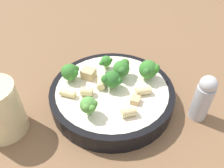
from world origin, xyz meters
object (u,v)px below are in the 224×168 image
at_px(broccoli_floret_2, 106,61).
at_px(chicken_chunk_0, 135,100).
at_px(rigatoni_4, 68,93).
at_px(broccoli_floret_4, 70,72).
at_px(rigatoni_0, 129,112).
at_px(chicken_chunk_1, 89,74).
at_px(broccoli_floret_3, 89,105).
at_px(rigatoni_2, 87,92).
at_px(pasta_bowl, 112,93).
at_px(rigatoni_1, 143,91).
at_px(rigatoni_3, 101,83).
at_px(broccoli_floret_1, 122,68).
at_px(broccoli_floret_0, 111,81).
at_px(pepper_shaker, 203,98).
at_px(broccoli_floret_5, 150,70).

height_order(broccoli_floret_2, chicken_chunk_0, broccoli_floret_2).
bearing_deg(rigatoni_4, chicken_chunk_0, 60.49).
height_order(broccoli_floret_4, rigatoni_4, broccoli_floret_4).
xyz_separation_m(rigatoni_0, chicken_chunk_1, (-0.12, -0.03, 0.00)).
height_order(broccoli_floret_3, chicken_chunk_1, broccoli_floret_3).
distance_m(broccoli_floret_3, rigatoni_2, 0.05).
xyz_separation_m(pasta_bowl, rigatoni_1, (0.04, 0.05, 0.02)).
relative_size(pasta_bowl, rigatoni_3, 8.35).
relative_size(broccoli_floret_1, rigatoni_1, 1.34).
height_order(broccoli_floret_0, pepper_shaker, pepper_shaker).
bearing_deg(chicken_chunk_0, chicken_chunk_1, -150.47).
distance_m(broccoli_floret_4, rigatoni_1, 0.15).
bearing_deg(rigatoni_2, broccoli_floret_0, 89.05).
bearing_deg(broccoli_floret_0, rigatoni_3, -142.64).
distance_m(pasta_bowl, rigatoni_2, 0.06).
height_order(broccoli_floret_3, broccoli_floret_5, broccoli_floret_5).
distance_m(broccoli_floret_3, rigatoni_3, 0.08).
distance_m(rigatoni_1, rigatoni_4, 0.14).
bearing_deg(chicken_chunk_0, rigatoni_4, -119.51).
distance_m(rigatoni_0, chicken_chunk_1, 0.13).
distance_m(pasta_bowl, chicken_chunk_0, 0.06).
bearing_deg(chicken_chunk_0, rigatoni_0, -45.39).
bearing_deg(rigatoni_0, broccoli_floret_4, -151.99).
bearing_deg(rigatoni_0, chicken_chunk_0, 134.61).
bearing_deg(pepper_shaker, rigatoni_0, -99.69).
relative_size(broccoli_floret_1, rigatoni_4, 1.31).
bearing_deg(broccoli_floret_1, broccoli_floret_3, -51.64).
xyz_separation_m(rigatoni_2, rigatoni_3, (-0.02, 0.03, -0.00)).
xyz_separation_m(broccoli_floret_0, broccoli_floret_4, (-0.06, -0.06, -0.00)).
height_order(rigatoni_3, chicken_chunk_0, rigatoni_3).
bearing_deg(broccoli_floret_5, rigatoni_2, -90.79).
bearing_deg(rigatoni_1, pepper_shaker, 55.52).
relative_size(broccoli_floret_2, chicken_chunk_0, 1.74).
height_order(broccoli_floret_5, rigatoni_0, broccoli_floret_5).
height_order(broccoli_floret_3, rigatoni_4, broccoli_floret_3).
distance_m(pasta_bowl, broccoli_floret_0, 0.04).
bearing_deg(broccoli_floret_2, rigatoni_1, 19.48).
height_order(broccoli_floret_5, chicken_chunk_0, broccoli_floret_5).
height_order(broccoli_floret_5, rigatoni_3, broccoli_floret_5).
relative_size(rigatoni_2, pepper_shaker, 0.23).
distance_m(broccoli_floret_1, rigatoni_2, 0.09).
bearing_deg(rigatoni_0, rigatoni_2, -144.52).
xyz_separation_m(rigatoni_1, rigatoni_2, (-0.03, -0.10, 0.00)).
height_order(broccoli_floret_5, chicken_chunk_1, broccoli_floret_5).
relative_size(broccoli_floret_2, rigatoni_2, 1.36).
height_order(pasta_bowl, chicken_chunk_1, chicken_chunk_1).
height_order(broccoli_floret_2, rigatoni_2, broccoli_floret_2).
height_order(pasta_bowl, broccoli_floret_4, broccoli_floret_4).
xyz_separation_m(broccoli_floret_5, chicken_chunk_0, (0.05, -0.05, -0.02)).
xyz_separation_m(broccoli_floret_2, pepper_shaker, (0.16, 0.12, -0.01)).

